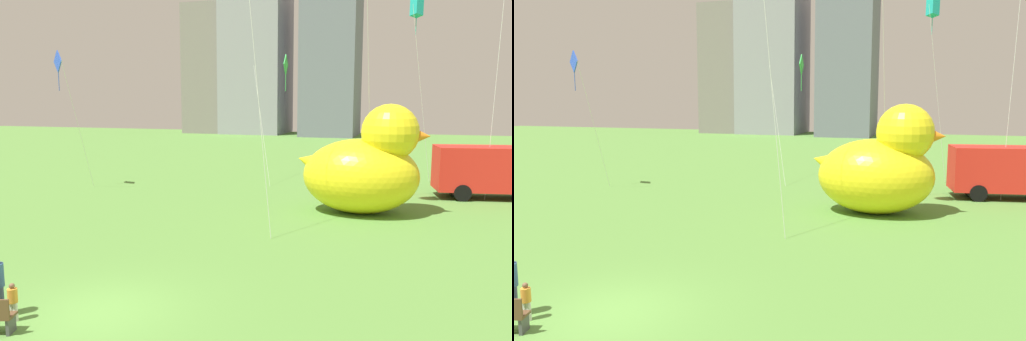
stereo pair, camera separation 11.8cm
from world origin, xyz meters
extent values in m
plane|color=#568A3A|center=(0.00, 0.00, 0.00)|extent=(140.00, 140.00, 0.00)
cube|color=#47474C|center=(-1.27, -1.57, 0.20)|extent=(0.19, 0.38, 0.39)
cylinder|color=#38476B|center=(-2.16, -0.94, 0.39)|extent=(0.18, 0.18, 0.79)
cylinder|color=silver|center=(-1.76, -1.02, 0.24)|extent=(0.11, 0.11, 0.47)
cylinder|color=silver|center=(-1.64, -1.02, 0.24)|extent=(0.11, 0.11, 0.47)
cylinder|color=gold|center=(-1.70, -1.02, 0.65)|extent=(0.24, 0.24, 0.36)
sphere|color=brown|center=(-1.70, -1.02, 0.90)|extent=(0.14, 0.14, 0.14)
ellipsoid|color=yellow|center=(5.25, 13.53, 1.78)|extent=(5.45, 4.03, 3.55)
sphere|color=yellow|center=(6.56, 13.53, 3.88)|extent=(2.65, 2.65, 2.65)
cone|color=orange|center=(7.75, 13.53, 3.74)|extent=(1.19, 1.19, 1.19)
cone|color=yellow|center=(2.88, 13.53, 2.37)|extent=(1.63, 1.42, 1.71)
cube|color=red|center=(10.98, 19.07, 1.65)|extent=(4.60, 2.92, 2.40)
cylinder|color=black|center=(10.07, 18.94, 0.45)|extent=(1.25, 2.51, 0.90)
cube|color=gray|center=(-22.00, 67.03, 9.91)|extent=(9.78, 11.38, 19.81)
cube|color=slate|center=(-4.00, 64.01, 10.20)|extent=(7.72, 10.58, 20.40)
cylinder|color=silver|center=(-1.76, 20.63, 3.80)|extent=(1.92, 2.71, 7.61)
cube|color=green|center=(-0.42, 21.58, 7.61)|extent=(0.12, 1.27, 1.27)
cylinder|color=green|center=(-0.42, 21.58, 6.71)|extent=(0.04, 0.04, 1.60)
cylinder|color=silver|center=(8.00, 23.65, 5.60)|extent=(1.51, 1.04, 11.21)
cube|color=teal|center=(7.50, 24.39, 11.21)|extent=(0.86, 1.09, 1.27)
cylinder|color=teal|center=(7.50, 24.39, 10.31)|extent=(0.04, 0.04, 1.60)
cylinder|color=silver|center=(5.20, 15.61, 9.33)|extent=(0.62, 3.96, 18.67)
cylinder|color=silver|center=(-11.26, 14.73, 3.79)|extent=(0.06, 2.44, 7.59)
cube|color=blue|center=(-12.48, 14.75, 7.58)|extent=(1.10, 0.74, 1.27)
cylinder|color=blue|center=(-12.48, 14.75, 6.68)|extent=(0.04, 0.04, 1.60)
cylinder|color=silver|center=(11.85, 19.68, 9.17)|extent=(0.87, 2.41, 18.34)
camera|label=1|loc=(7.50, -10.49, 5.45)|focal=35.27mm
camera|label=2|loc=(7.61, -10.45, 5.45)|focal=35.27mm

